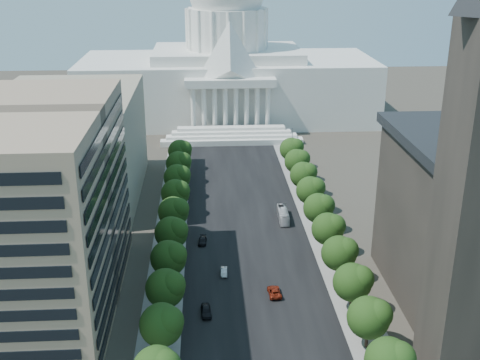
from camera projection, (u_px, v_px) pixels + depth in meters
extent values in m
cube|color=black|center=(242.00, 204.00, 167.65)|extent=(30.00, 260.00, 0.01)
cube|color=gray|center=(173.00, 206.00, 166.57)|extent=(8.00, 260.00, 0.02)
cube|color=gray|center=(309.00, 203.00, 168.72)|extent=(8.00, 260.00, 0.02)
cube|color=white|center=(227.00, 88.00, 251.86)|extent=(120.00, 50.00, 25.00)
cube|color=white|center=(227.00, 53.00, 246.72)|extent=(60.00, 40.00, 4.00)
cube|color=white|center=(230.00, 82.00, 223.83)|extent=(34.00, 8.00, 3.00)
cylinder|color=white|center=(227.00, 28.00, 243.17)|extent=(32.00, 32.00, 16.00)
cube|color=gray|center=(4.00, 213.00, 113.03)|extent=(40.00, 52.00, 40.00)
cube|color=gray|center=(69.00, 145.00, 168.93)|extent=(38.00, 52.00, 30.00)
cube|color=#37312A|center=(479.00, 215.00, 90.06)|extent=(11.00, 11.00, 58.00)
cylinder|color=#33261C|center=(163.00, 348.00, 104.51)|extent=(0.56, 0.56, 2.94)
sphere|color=black|center=(161.00, 325.00, 102.84)|extent=(7.60, 7.60, 7.60)
sphere|color=black|center=(169.00, 321.00, 101.81)|extent=(5.32, 5.32, 5.32)
cylinder|color=#33261C|center=(166.00, 309.00, 115.71)|extent=(0.56, 0.56, 2.94)
sphere|color=black|center=(165.00, 288.00, 114.04)|extent=(7.60, 7.60, 7.60)
sphere|color=black|center=(172.00, 285.00, 113.00)|extent=(5.32, 5.32, 5.32)
cylinder|color=#33261C|center=(169.00, 278.00, 126.91)|extent=(0.56, 0.56, 2.94)
sphere|color=black|center=(168.00, 258.00, 125.24)|extent=(7.60, 7.60, 7.60)
sphere|color=black|center=(174.00, 255.00, 124.20)|extent=(5.32, 5.32, 5.32)
cylinder|color=#33261C|center=(172.00, 251.00, 138.11)|extent=(0.56, 0.56, 2.94)
sphere|color=black|center=(171.00, 233.00, 136.44)|extent=(7.60, 7.60, 7.60)
sphere|color=black|center=(177.00, 230.00, 135.40)|extent=(5.32, 5.32, 5.32)
cylinder|color=#33261C|center=(174.00, 229.00, 149.30)|extent=(0.56, 0.56, 2.94)
sphere|color=black|center=(173.00, 212.00, 147.64)|extent=(7.60, 7.60, 7.60)
sphere|color=black|center=(179.00, 209.00, 146.60)|extent=(5.32, 5.32, 5.32)
cylinder|color=#33261C|center=(176.00, 210.00, 160.50)|extent=(0.56, 0.56, 2.94)
sphere|color=black|center=(175.00, 193.00, 158.84)|extent=(7.60, 7.60, 7.60)
sphere|color=black|center=(180.00, 190.00, 157.80)|extent=(5.32, 5.32, 5.32)
cylinder|color=#33261C|center=(178.00, 193.00, 171.70)|extent=(0.56, 0.56, 2.94)
sphere|color=black|center=(177.00, 178.00, 170.03)|extent=(7.60, 7.60, 7.60)
sphere|color=black|center=(181.00, 175.00, 169.00)|extent=(5.32, 5.32, 5.32)
cylinder|color=#33261C|center=(179.00, 178.00, 182.90)|extent=(0.56, 0.56, 2.94)
sphere|color=black|center=(178.00, 164.00, 181.23)|extent=(7.60, 7.60, 7.60)
sphere|color=black|center=(183.00, 161.00, 180.19)|extent=(5.32, 5.32, 5.32)
cylinder|color=#33261C|center=(180.00, 165.00, 194.10)|extent=(0.56, 0.56, 2.94)
sphere|color=black|center=(180.00, 151.00, 192.43)|extent=(7.60, 7.60, 7.60)
sphere|color=black|center=(184.00, 149.00, 191.39)|extent=(5.32, 5.32, 5.32)
sphere|color=black|center=(399.00, 358.00, 92.65)|extent=(5.32, 5.32, 5.32)
cylinder|color=#33261C|center=(366.00, 340.00, 106.55)|extent=(0.56, 0.56, 2.94)
sphere|color=black|center=(368.00, 317.00, 104.89)|extent=(7.60, 7.60, 7.60)
sphere|color=black|center=(378.00, 314.00, 103.85)|extent=(5.32, 5.32, 5.32)
cylinder|color=#33261C|center=(351.00, 303.00, 117.75)|extent=(0.56, 0.56, 2.94)
sphere|color=black|center=(352.00, 282.00, 116.09)|extent=(7.60, 7.60, 7.60)
sphere|color=black|center=(360.00, 279.00, 115.05)|extent=(5.32, 5.32, 5.32)
cylinder|color=#33261C|center=(338.00, 273.00, 128.95)|extent=(0.56, 0.56, 2.94)
sphere|color=black|center=(339.00, 253.00, 127.28)|extent=(7.60, 7.60, 7.60)
sphere|color=black|center=(346.00, 250.00, 126.25)|extent=(5.32, 5.32, 5.32)
cylinder|color=#33261C|center=(327.00, 247.00, 140.15)|extent=(0.56, 0.56, 2.94)
sphere|color=black|center=(328.00, 229.00, 138.48)|extent=(7.60, 7.60, 7.60)
sphere|color=black|center=(334.00, 226.00, 137.44)|extent=(5.32, 5.32, 5.32)
cylinder|color=#33261C|center=(317.00, 225.00, 151.35)|extent=(0.56, 0.56, 2.94)
sphere|color=black|center=(318.00, 208.00, 149.68)|extent=(7.60, 7.60, 7.60)
sphere|color=black|center=(324.00, 205.00, 148.64)|extent=(5.32, 5.32, 5.32)
cylinder|color=#33261C|center=(309.00, 206.00, 162.55)|extent=(0.56, 0.56, 2.94)
sphere|color=black|center=(310.00, 190.00, 160.88)|extent=(7.60, 7.60, 7.60)
sphere|color=black|center=(316.00, 187.00, 159.84)|extent=(5.32, 5.32, 5.32)
cylinder|color=#33261C|center=(302.00, 190.00, 173.75)|extent=(0.56, 0.56, 2.94)
sphere|color=black|center=(303.00, 175.00, 172.08)|extent=(7.60, 7.60, 7.60)
sphere|color=black|center=(308.00, 172.00, 171.04)|extent=(5.32, 5.32, 5.32)
cylinder|color=#33261C|center=(296.00, 176.00, 184.94)|extent=(0.56, 0.56, 2.94)
sphere|color=black|center=(297.00, 161.00, 183.28)|extent=(7.60, 7.60, 7.60)
sphere|color=black|center=(302.00, 158.00, 182.24)|extent=(5.32, 5.32, 5.32)
cylinder|color=#33261C|center=(291.00, 163.00, 196.14)|extent=(0.56, 0.56, 2.94)
sphere|color=black|center=(291.00, 149.00, 194.47)|extent=(7.60, 7.60, 7.60)
sphere|color=black|center=(296.00, 147.00, 193.44)|extent=(5.32, 5.32, 5.32)
cylinder|color=gray|center=(402.00, 355.00, 90.96)|extent=(2.40, 0.14, 0.14)
sphere|color=gray|center=(395.00, 356.00, 90.94)|extent=(0.44, 0.44, 0.44)
cylinder|color=gray|center=(366.00, 292.00, 115.89)|extent=(0.18, 0.18, 9.00)
cylinder|color=gray|center=(361.00, 273.00, 114.29)|extent=(2.40, 0.14, 0.14)
sphere|color=gray|center=(355.00, 273.00, 114.27)|extent=(0.44, 0.44, 0.44)
cylinder|color=gray|center=(338.00, 235.00, 139.22)|extent=(0.18, 0.18, 9.00)
cylinder|color=gray|center=(334.00, 218.00, 137.62)|extent=(2.40, 0.14, 0.14)
sphere|color=gray|center=(329.00, 219.00, 137.60)|extent=(0.44, 0.44, 0.44)
cylinder|color=gray|center=(318.00, 195.00, 162.55)|extent=(0.18, 0.18, 9.00)
cylinder|color=gray|center=(315.00, 180.00, 160.95)|extent=(2.40, 0.14, 0.14)
sphere|color=gray|center=(311.00, 180.00, 160.93)|extent=(0.44, 0.44, 0.44)
cylinder|color=gray|center=(304.00, 164.00, 185.88)|extent=(0.18, 0.18, 9.00)
cylinder|color=gray|center=(300.00, 151.00, 184.28)|extent=(2.40, 0.14, 0.14)
sphere|color=gray|center=(297.00, 151.00, 184.26)|extent=(0.44, 0.44, 0.44)
cylinder|color=gray|center=(292.00, 140.00, 209.21)|extent=(0.18, 0.18, 9.00)
cylinder|color=gray|center=(289.00, 129.00, 207.61)|extent=(2.40, 0.14, 0.14)
sphere|color=gray|center=(286.00, 129.00, 207.59)|extent=(0.44, 0.44, 0.44)
imported|color=black|center=(206.00, 311.00, 116.40)|extent=(2.25, 4.94, 1.65)
imported|color=#B7BAC0|center=(224.00, 272.00, 130.96)|extent=(1.52, 4.03, 1.31)
imported|color=maroon|center=(274.00, 292.00, 123.08)|extent=(2.75, 5.47, 1.49)
imported|color=black|center=(202.00, 241.00, 144.98)|extent=(2.23, 4.75, 1.34)
imported|color=silver|center=(283.00, 215.00, 157.55)|extent=(2.63, 10.24, 2.84)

